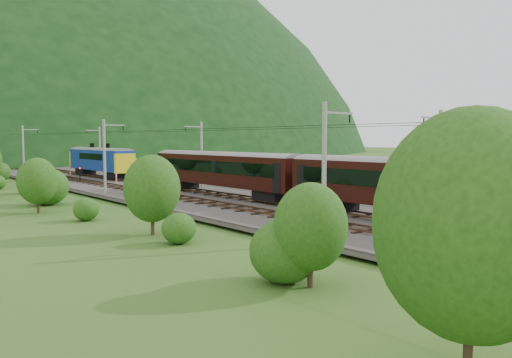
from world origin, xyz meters
TOP-DOWN VIEW (x-y plane):
  - ground at (0.00, 0.00)m, footprint 600.00×600.00m
  - railbed at (0.00, 10.00)m, footprint 14.00×220.00m
  - track_left at (-2.40, 10.00)m, footprint 2.40×220.00m
  - track_right at (2.40, 10.00)m, footprint 2.40×220.00m
  - catenary_left at (-6.12, 32.00)m, footprint 2.54×192.28m
  - catenary_right at (6.12, 32.00)m, footprint 2.54×192.28m
  - overhead_wires at (0.00, 10.00)m, footprint 4.83×198.00m
  - hazard_post_near at (-0.14, 42.94)m, footprint 0.18×0.18m
  - hazard_post_far at (0.37, 62.02)m, footprint 0.18×0.18m
  - signal at (-3.15, 47.98)m, footprint 0.22×0.22m
  - vegetation_left at (-14.48, 15.56)m, footprint 10.70×143.20m
  - vegetation_right at (11.35, 17.60)m, footprint 7.47×101.05m

SIDE VIEW (x-z plane):
  - ground at x=0.00m, z-range 0.00..0.00m
  - railbed at x=0.00m, z-range 0.00..0.30m
  - track_left at x=-2.40m, z-range 0.24..0.51m
  - track_right at x=2.40m, z-range 0.24..0.51m
  - hazard_post_far at x=0.37m, z-range 0.30..1.94m
  - hazard_post_near at x=-0.14m, z-range 0.30..2.02m
  - vegetation_right at x=11.35m, z-range -0.20..3.00m
  - signal at x=-3.15m, z-range 0.48..2.50m
  - vegetation_left at x=-14.48m, z-range -0.67..6.33m
  - catenary_left at x=-6.12m, z-range 0.50..8.50m
  - catenary_right at x=6.12m, z-range 0.50..8.50m
  - overhead_wires at x=0.00m, z-range 7.08..7.12m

